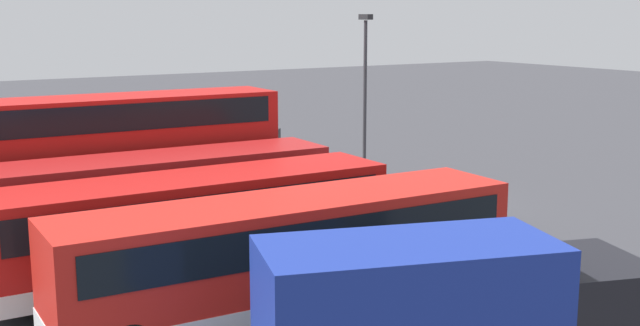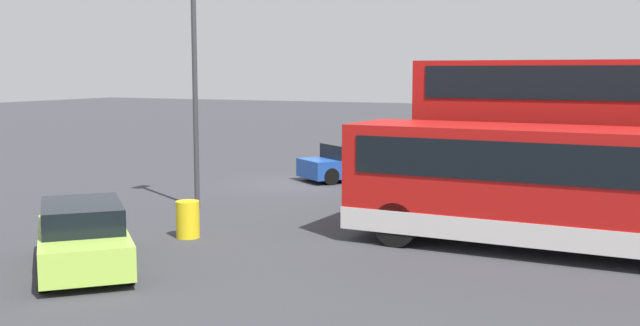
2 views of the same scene
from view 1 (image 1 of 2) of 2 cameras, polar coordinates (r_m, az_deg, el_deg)
The scene contains 11 objects.
ground_plane at distance 31.43m, azimuth 8.31°, elevation -2.91°, with size 140.00×140.00×0.00m, color #38383D.
bus_single_deck_near_end at distance 19.39m, azimuth -2.09°, elevation -6.40°, with size 3.00×11.73×2.95m.
bus_single_deck_second at distance 22.19m, azimuth -9.05°, elevation -4.33°, with size 2.81×11.30×2.95m.
bus_single_deck_third at distance 25.49m, azimuth -12.10°, elevation -2.48°, with size 2.99×11.72×2.95m.
bus_double_decker_fourth at distance 28.42m, azimuth -13.84°, elevation 0.49°, with size 2.98×10.87×4.55m.
bus_single_deck_fifth at distance 32.17m, azimuth -15.68°, elevation 0.07°, with size 2.94×11.63×2.95m.
box_truck_blue at distance 15.44m, azimuth 9.27°, elevation -10.76°, with size 4.67×7.91×3.20m.
car_hatchback_silver at distance 29.06m, azimuth 8.79°, elevation -2.62°, with size 4.30×3.83×1.43m.
car_small_green at distance 41.32m, azimuth -4.98°, elevation 1.40°, with size 4.18×4.20×1.43m.
lamp_post_tall at distance 35.77m, azimuth 3.25°, elevation 5.83°, with size 0.70×0.30×7.30m.
waste_bin_yellow at distance 38.17m, azimuth -2.81°, elevation 0.32°, with size 0.60×0.60×0.95m, color yellow.
Camera 1 is at (-23.19, 19.92, 7.30)m, focal length 44.63 mm.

